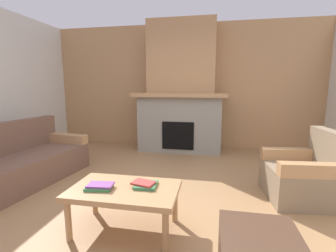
{
  "coord_description": "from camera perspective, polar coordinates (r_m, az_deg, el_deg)",
  "views": [
    {
      "loc": [
        0.69,
        -2.4,
        1.36
      ],
      "look_at": [
        0.07,
        0.79,
        0.82
      ],
      "focal_mm": 25.42,
      "sensor_mm": 36.0,
      "label": 1
    }
  ],
  "objects": [
    {
      "name": "book_stack_center",
      "position": [
        2.31,
        -5.51,
        -13.74
      ],
      "size": [
        0.24,
        0.22,
        0.05
      ],
      "color": "#3D7F4C",
      "rests_on": "coffee_table"
    },
    {
      "name": "armchair",
      "position": [
        3.37,
        29.95,
        -10.32
      ],
      "size": [
        0.83,
        0.83,
        0.85
      ],
      "color": "#847056",
      "rests_on": "ground"
    },
    {
      "name": "book_stack_near_edge",
      "position": [
        2.34,
        -16.13,
        -13.76
      ],
      "size": [
        0.26,
        0.19,
        0.05
      ],
      "color": "#3D7F4C",
      "rests_on": "coffee_table"
    },
    {
      "name": "coffee_table",
      "position": [
        2.34,
        -10.37,
        -15.56
      ],
      "size": [
        1.0,
        0.6,
        0.43
      ],
      "color": "tan",
      "rests_on": "ground"
    },
    {
      "name": "fireplace",
      "position": [
        5.07,
        3.09,
        7.25
      ],
      "size": [
        1.9,
        0.82,
        2.7
      ],
      "color": "gray",
      "rests_on": "ground"
    },
    {
      "name": "couch",
      "position": [
        4.01,
        -31.74,
        -7.52
      ],
      "size": [
        1.05,
        1.89,
        0.85
      ],
      "color": "brown",
      "rests_on": "ground"
    },
    {
      "name": "ground",
      "position": [
        2.84,
        -4.76,
        -19.16
      ],
      "size": [
        9.0,
        9.0,
        0.0
      ],
      "primitive_type": "plane",
      "color": "#9E754C"
    },
    {
      "name": "wall_back_wood_panel",
      "position": [
        5.44,
        3.65,
        9.36
      ],
      "size": [
        6.0,
        0.12,
        2.7
      ],
      "primitive_type": "cube",
      "color": "tan",
      "rests_on": "ground"
    }
  ]
}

